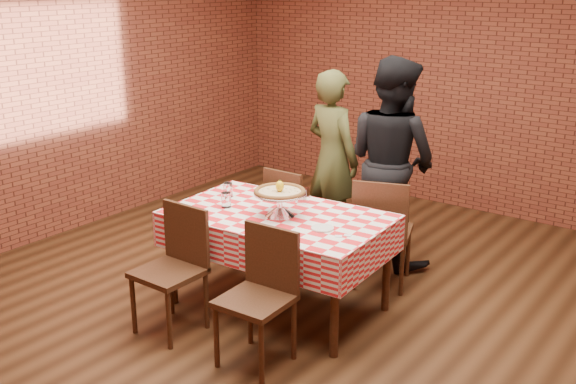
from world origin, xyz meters
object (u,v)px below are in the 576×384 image
object	(u,v)px
pizza	(280,192)
chair_near_right	(255,301)
water_glass_right	(228,190)
chair_far_right	(383,230)
chair_far_left	(295,214)
condiment_caddy	(302,195)
pizza_stand	(280,204)
diner_olive	(332,159)
water_glass_left	(226,200)
diner_black	(392,161)
table	(278,261)
chair_near_left	(168,273)

from	to	relation	value
pizza	chair_near_right	bearing A→B (deg)	-64.77
water_glass_right	chair_far_right	xyz separation A→B (m)	(0.99, 0.76, -0.35)
chair_far_left	condiment_caddy	bearing A→B (deg)	131.65
pizza_stand	water_glass_right	bearing A→B (deg)	170.16
chair_far_left	pizza_stand	bearing A→B (deg)	119.57
chair_far_left	water_glass_right	bearing A→B (deg)	78.81
diner_olive	water_glass_left	bearing A→B (deg)	103.07
diner_black	water_glass_left	bearing A→B (deg)	81.07
table	diner_olive	distance (m)	1.48
chair_far_left	chair_far_right	xyz separation A→B (m)	(0.84, 0.06, 0.03)
water_glass_right	diner_black	xyz separation A→B (m)	(0.78, 1.25, 0.09)
condiment_caddy	chair_near_left	xyz separation A→B (m)	(-0.40, -1.06, -0.37)
diner_black	water_glass_right	bearing A→B (deg)	72.42
chair_far_right	diner_black	size ratio (longest dim) A/B	0.51
chair_far_right	chair_near_right	bearing A→B (deg)	68.15
pizza_stand	water_glass_right	size ratio (longest dim) A/B	3.43
table	condiment_caddy	size ratio (longest dim) A/B	12.87
chair_near_right	diner_black	distance (m)	2.11
pizza_stand	chair_far_left	xyz separation A→B (m)	(-0.45, 0.81, -0.41)
pizza	water_glass_left	xyz separation A→B (m)	(-0.44, -0.09, -0.12)
chair_near_left	pizza_stand	bearing A→B (deg)	60.29
condiment_caddy	diner_black	bearing A→B (deg)	60.05
pizza_stand	condiment_caddy	world-z (taller)	pizza_stand
water_glass_left	condiment_caddy	bearing A→B (deg)	45.94
water_glass_right	chair_near_left	xyz separation A→B (m)	(0.17, -0.84, -0.36)
pizza_stand	chair_near_right	bearing A→B (deg)	-64.77
condiment_caddy	diner_olive	xyz separation A→B (m)	(-0.40, 1.05, 0.00)
pizza_stand	diner_olive	distance (m)	1.44
condiment_caddy	water_glass_right	bearing A→B (deg)	-176.41
water_glass_right	chair_near_right	size ratio (longest dim) A/B	0.13
pizza	diner_black	bearing A→B (deg)	82.23
condiment_caddy	pizza	bearing A→B (deg)	-102.76
water_glass_right	diner_black	size ratio (longest dim) A/B	0.06
chair_near_right	diner_black	bearing A→B (deg)	91.68
water_glass_right	diner_black	world-z (taller)	diner_black
pizza_stand	diner_olive	xyz separation A→B (m)	(-0.44, 1.38, -0.02)
water_glass_right	chair_far_right	world-z (taller)	chair_far_right
condiment_caddy	chair_far_left	bearing A→B (deg)	113.21
table	chair_far_left	world-z (taller)	chair_far_left
diner_black	diner_olive	bearing A→B (deg)	12.51
pizza	chair_near_right	size ratio (longest dim) A/B	0.42
water_glass_left	diner_black	size ratio (longest dim) A/B	0.06
table	water_glass_left	size ratio (longest dim) A/B	13.92
chair_near_right	chair_far_left	distance (m)	1.70
chair_near_left	diner_black	distance (m)	2.22
water_glass_left	diner_black	bearing A→B (deg)	66.70
water_glass_right	chair_near_left	distance (m)	0.93
chair_near_right	condiment_caddy	bearing A→B (deg)	106.95
pizza	condiment_caddy	distance (m)	0.35
pizza	chair_near_left	distance (m)	0.98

